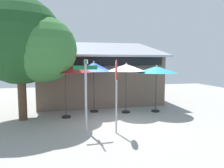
{
  "coord_description": "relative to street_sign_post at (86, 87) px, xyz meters",
  "views": [
    {
      "loc": [
        -2.43,
        -9.41,
        2.77
      ],
      "look_at": [
        -0.07,
        1.2,
        1.6
      ],
      "focal_mm": 33.28,
      "sensor_mm": 36.0,
      "label": 1
    }
  ],
  "objects": [
    {
      "name": "cafe_building",
      "position": [
        1.46,
        6.56,
        -0.12
      ],
      "size": [
        8.22,
        5.98,
        4.36
      ],
      "color": "#705B4C",
      "rests_on": "ground"
    },
    {
      "name": "stop_sign",
      "position": [
        1.13,
        -0.39,
        0.21
      ],
      "size": [
        0.28,
        0.75,
        2.83
      ],
      "color": "#A8AAB2",
      "rests_on": "ground"
    },
    {
      "name": "shade_tree",
      "position": [
        -2.47,
        2.23,
        1.82
      ],
      "size": [
        4.58,
        4.01,
        5.72
      ],
      "color": "brown",
      "rests_on": "ground"
    },
    {
      "name": "street_sign_post",
      "position": [
        0.0,
        0.0,
        0.0
      ],
      "size": [
        0.92,
        0.98,
        2.87
      ],
      "color": "#A8AAB2",
      "rests_on": "ground"
    },
    {
      "name": "patio_umbrella_ivory_right",
      "position": [
        2.41,
        2.66,
        0.65
      ],
      "size": [
        2.04,
        2.04,
        2.72
      ],
      "color": "black",
      "rests_on": "ground"
    },
    {
      "name": "patio_umbrella_teal_far_right",
      "position": [
        4.09,
        2.51,
        0.54
      ],
      "size": [
        2.26,
        2.26,
        2.59
      ],
      "color": "black",
      "rests_on": "ground"
    },
    {
      "name": "patio_umbrella_royal_blue_center",
      "position": [
        0.74,
        3.21,
        0.69
      ],
      "size": [
        1.97,
        1.97,
        2.81
      ],
      "color": "black",
      "rests_on": "ground"
    },
    {
      "name": "ground_plane",
      "position": [
        1.69,
        1.39,
        -1.83
      ],
      "size": [
        28.0,
        28.0,
        0.1
      ],
      "primitive_type": "cube",
      "color": "#9E9B93"
    },
    {
      "name": "patio_umbrella_crimson_left",
      "position": [
        -0.77,
        2.33,
        0.7
      ],
      "size": [
        2.6,
        2.6,
        2.79
      ],
      "color": "black",
      "rests_on": "ground"
    }
  ]
}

